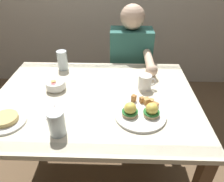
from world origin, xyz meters
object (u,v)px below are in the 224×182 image
at_px(dining_table, 96,110).
at_px(coffee_mug, 145,82).
at_px(diner_person, 131,65).
at_px(water_glass_far, 63,61).
at_px(side_plate, 6,120).
at_px(water_glass_near, 57,124).
at_px(eggs_benedict_plate, 141,112).
at_px(fork, 51,111).
at_px(fruit_bowl, 56,85).

relative_size(dining_table, coffee_mug, 10.80).
height_order(coffee_mug, diner_person, diner_person).
xyz_separation_m(water_glass_far, side_plate, (-0.16, -0.59, -0.05)).
bearing_deg(side_plate, water_glass_near, -13.62).
height_order(water_glass_near, water_glass_far, water_glass_far).
relative_size(eggs_benedict_plate, fork, 1.74).
bearing_deg(water_glass_far, diner_person, 26.80).
xyz_separation_m(eggs_benedict_plate, diner_person, (-0.01, 0.77, -0.11)).
xyz_separation_m(coffee_mug, side_plate, (-0.73, -0.34, -0.04)).
distance_m(dining_table, fork, 0.29).
height_order(eggs_benedict_plate, side_plate, eggs_benedict_plate).
height_order(fruit_bowl, side_plate, fruit_bowl).
bearing_deg(dining_table, eggs_benedict_plate, -33.30).
distance_m(fork, water_glass_near, 0.18).
relative_size(fruit_bowl, water_glass_near, 0.96).
xyz_separation_m(side_plate, diner_person, (0.67, 0.84, -0.10)).
relative_size(fork, diner_person, 0.14).
bearing_deg(water_glass_far, dining_table, -52.43).
bearing_deg(diner_person, fork, -121.50).
distance_m(eggs_benedict_plate, side_plate, 0.68).
relative_size(dining_table, fruit_bowl, 10.00).
distance_m(coffee_mug, side_plate, 0.80).
bearing_deg(fruit_bowl, water_glass_far, 93.35).
bearing_deg(dining_table, water_glass_far, 127.57).
height_order(coffee_mug, water_glass_near, water_glass_near).
distance_m(eggs_benedict_plate, water_glass_far, 0.73).
bearing_deg(water_glass_far, coffee_mug, -23.65).
bearing_deg(fork, side_plate, -156.46).
distance_m(side_plate, diner_person, 1.08).
height_order(fruit_bowl, water_glass_near, water_glass_near).
bearing_deg(fork, fruit_bowl, 97.51).
height_order(fork, water_glass_near, water_glass_near).
bearing_deg(eggs_benedict_plate, side_plate, -173.88).
distance_m(eggs_benedict_plate, water_glass_near, 0.42).
distance_m(water_glass_near, water_glass_far, 0.67).
relative_size(eggs_benedict_plate, diner_person, 0.24).
xyz_separation_m(dining_table, diner_person, (0.24, 0.60, 0.02)).
bearing_deg(eggs_benedict_plate, fruit_bowl, 154.66).
bearing_deg(water_glass_near, fork, 116.41).
bearing_deg(fruit_bowl, eggs_benedict_plate, -25.34).
bearing_deg(water_glass_far, water_glass_near, -79.32).
bearing_deg(eggs_benedict_plate, coffee_mug, 79.99).
height_order(coffee_mug, side_plate, coffee_mug).
bearing_deg(coffee_mug, water_glass_near, -137.69).
relative_size(eggs_benedict_plate, water_glass_far, 1.94).
relative_size(fruit_bowl, water_glass_far, 0.86).
bearing_deg(coffee_mug, dining_table, -162.60).
bearing_deg(water_glass_far, fruit_bowl, -86.65).
bearing_deg(coffee_mug, diner_person, 96.92).
bearing_deg(fork, water_glass_near, -63.59).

